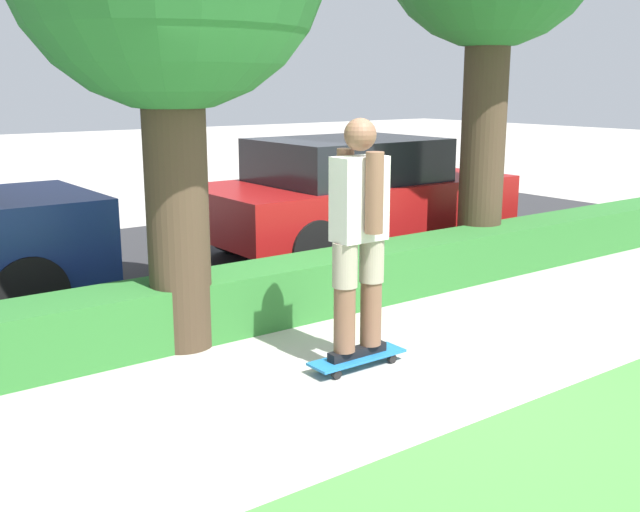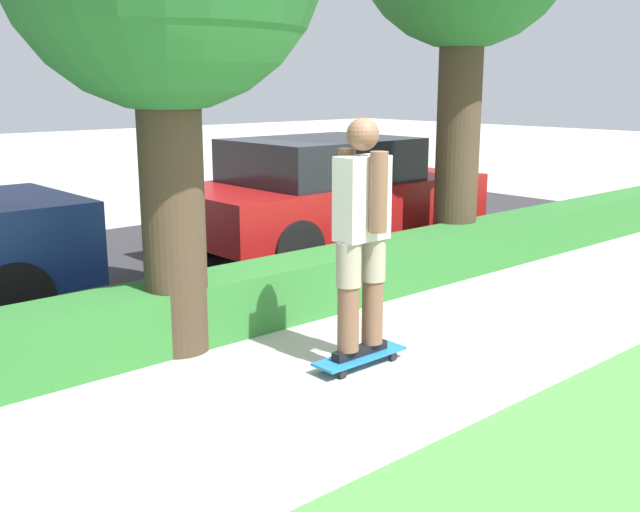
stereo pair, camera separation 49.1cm
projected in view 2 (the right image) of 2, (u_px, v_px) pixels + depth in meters
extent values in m
plane|color=#ADA89E|center=(368.00, 378.00, 5.57)|extent=(60.00, 60.00, 0.00)
cube|color=#2D2D30|center=(110.00, 273.00, 8.63)|extent=(17.48, 5.00, 0.01)
cube|color=#2D702D|center=(241.00, 299.00, 6.68)|extent=(17.48, 0.60, 0.53)
cube|color=#1E6BAD|center=(360.00, 356.00, 5.80)|extent=(0.81, 0.24, 0.02)
cylinder|color=black|center=(393.00, 356.00, 5.92)|extent=(0.07, 0.04, 0.07)
cylinder|color=black|center=(376.00, 350.00, 6.05)|extent=(0.07, 0.04, 0.07)
cylinder|color=black|center=(342.00, 374.00, 5.57)|extent=(0.07, 0.04, 0.07)
cylinder|color=black|center=(326.00, 367.00, 5.70)|extent=(0.07, 0.04, 0.07)
cube|color=black|center=(348.00, 354.00, 5.71)|extent=(0.26, 0.09, 0.07)
cylinder|color=brown|center=(349.00, 297.00, 5.60)|extent=(0.17, 0.17, 0.84)
cylinder|color=gray|center=(349.00, 264.00, 5.55)|extent=(0.19, 0.19, 0.34)
cube|color=black|center=(372.00, 347.00, 5.87)|extent=(0.26, 0.09, 0.07)
cylinder|color=brown|center=(373.00, 291.00, 5.77)|extent=(0.17, 0.17, 0.84)
cylinder|color=gray|center=(373.00, 259.00, 5.71)|extent=(0.19, 0.19, 0.34)
cube|color=silver|center=(362.00, 198.00, 5.52)|extent=(0.40, 0.22, 0.62)
cylinder|color=brown|center=(379.00, 192.00, 5.38)|extent=(0.13, 0.13, 0.59)
cylinder|color=brown|center=(346.00, 188.00, 5.63)|extent=(0.13, 0.13, 0.59)
sphere|color=brown|center=(363.00, 134.00, 5.42)|extent=(0.24, 0.24, 0.24)
cylinder|color=#423323|center=(173.00, 201.00, 5.91)|extent=(0.51, 0.51, 2.48)
cylinder|color=#423323|center=(458.00, 136.00, 8.78)|extent=(0.51, 0.51, 3.09)
cylinder|color=black|center=(14.00, 300.00, 6.37)|extent=(0.68, 0.21, 0.68)
cube|color=maroon|center=(328.00, 202.00, 9.67)|extent=(4.17, 1.92, 0.59)
cube|color=black|center=(321.00, 160.00, 9.46)|extent=(2.17, 1.69, 0.53)
cylinder|color=black|center=(445.00, 222.00, 9.93)|extent=(0.69, 0.23, 0.69)
cylinder|color=black|center=(353.00, 206.00, 11.21)|extent=(0.69, 0.23, 0.69)
cylinder|color=black|center=(295.00, 250.00, 8.26)|extent=(0.69, 0.23, 0.69)
cylinder|color=black|center=(207.00, 228.00, 9.54)|extent=(0.69, 0.23, 0.69)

